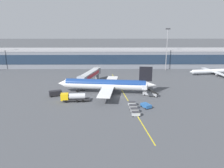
{
  "coord_description": "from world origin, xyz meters",
  "views": [
    {
      "loc": [
        -3.46,
        -86.49,
        28.76
      ],
      "look_at": [
        -2.77,
        3.15,
        4.5
      ],
      "focal_mm": 36.2,
      "sensor_mm": 36.0,
      "label": 1
    }
  ],
  "objects_px": {
    "baggage_cart_3": "(132,103)",
    "main_airliner": "(106,84)",
    "baggage_cart_0": "(136,114)",
    "baggage_cart_1": "(134,110)",
    "fuel_tanker": "(73,97)",
    "crew_van": "(56,93)",
    "commuter_jet_far": "(213,71)",
    "baggage_cart_2": "(133,107)",
    "pushback_tug": "(146,105)",
    "belt_loader": "(150,94)"
  },
  "relations": [
    {
      "from": "baggage_cart_2",
      "to": "belt_loader",
      "type": "bearing_deg",
      "value": 59.36
    },
    {
      "from": "baggage_cart_0",
      "to": "crew_van",
      "type": "bearing_deg",
      "value": 145.67
    },
    {
      "from": "belt_loader",
      "to": "baggage_cart_1",
      "type": "xyz_separation_m",
      "value": [
        -8.32,
        -17.47,
        -0.21
      ]
    },
    {
      "from": "belt_loader",
      "to": "baggage_cart_2",
      "type": "relative_size",
      "value": 2.43
    },
    {
      "from": "main_airliner",
      "to": "belt_loader",
      "type": "distance_m",
      "value": 18.78
    },
    {
      "from": "main_airliner",
      "to": "baggage_cart_1",
      "type": "xyz_separation_m",
      "value": [
        9.81,
        -21.51,
        -3.04
      ]
    },
    {
      "from": "crew_van",
      "to": "commuter_jet_far",
      "type": "distance_m",
      "value": 89.91
    },
    {
      "from": "crew_van",
      "to": "pushback_tug",
      "type": "relative_size",
      "value": 1.23
    },
    {
      "from": "pushback_tug",
      "to": "commuter_jet_far",
      "type": "relative_size",
      "value": 0.16
    },
    {
      "from": "main_airliner",
      "to": "commuter_jet_far",
      "type": "bearing_deg",
      "value": 29.96
    },
    {
      "from": "fuel_tanker",
      "to": "pushback_tug",
      "type": "xyz_separation_m",
      "value": [
        26.47,
        -6.64,
        -0.9
      ]
    },
    {
      "from": "main_airliner",
      "to": "baggage_cart_0",
      "type": "relative_size",
      "value": 15.41
    },
    {
      "from": "belt_loader",
      "to": "baggage_cart_1",
      "type": "bearing_deg",
      "value": -115.45
    },
    {
      "from": "baggage_cart_1",
      "to": "commuter_jet_far",
      "type": "xyz_separation_m",
      "value": [
        50.85,
        56.47,
        1.31
      ]
    },
    {
      "from": "baggage_cart_1",
      "to": "baggage_cart_3",
      "type": "relative_size",
      "value": 1.0
    },
    {
      "from": "belt_loader",
      "to": "baggage_cart_3",
      "type": "xyz_separation_m",
      "value": [
        -8.59,
        -11.08,
        -0.21
      ]
    },
    {
      "from": "baggage_cart_0",
      "to": "baggage_cart_1",
      "type": "relative_size",
      "value": 1.0
    },
    {
      "from": "commuter_jet_far",
      "to": "fuel_tanker",
      "type": "bearing_deg",
      "value": -147.96
    },
    {
      "from": "fuel_tanker",
      "to": "belt_loader",
      "type": "bearing_deg",
      "value": 12.28
    },
    {
      "from": "crew_van",
      "to": "fuel_tanker",
      "type": "bearing_deg",
      "value": -39.05
    },
    {
      "from": "fuel_tanker",
      "to": "crew_van",
      "type": "bearing_deg",
      "value": 140.95
    },
    {
      "from": "belt_loader",
      "to": "baggage_cart_3",
      "type": "bearing_deg",
      "value": -127.81
    },
    {
      "from": "crew_van",
      "to": "pushback_tug",
      "type": "xyz_separation_m",
      "value": [
        34.66,
        -13.29,
        -0.47
      ]
    },
    {
      "from": "crew_van",
      "to": "belt_loader",
      "type": "bearing_deg",
      "value": -0.06
    },
    {
      "from": "baggage_cart_0",
      "to": "baggage_cart_3",
      "type": "bearing_deg",
      "value": 92.5
    },
    {
      "from": "belt_loader",
      "to": "baggage_cart_2",
      "type": "xyz_separation_m",
      "value": [
        -8.45,
        -14.27,
        -0.21
      ]
    },
    {
      "from": "fuel_tanker",
      "to": "baggage_cart_1",
      "type": "xyz_separation_m",
      "value": [
        21.99,
        -10.87,
        -0.96
      ]
    },
    {
      "from": "baggage_cart_1",
      "to": "commuter_jet_far",
      "type": "distance_m",
      "value": 76.0
    },
    {
      "from": "pushback_tug",
      "to": "baggage_cart_2",
      "type": "bearing_deg",
      "value": -167.42
    },
    {
      "from": "baggage_cart_2",
      "to": "main_airliner",
      "type": "bearing_deg",
      "value": 117.84
    },
    {
      "from": "fuel_tanker",
      "to": "baggage_cart_3",
      "type": "xyz_separation_m",
      "value": [
        21.71,
        -4.48,
        -0.96
      ]
    },
    {
      "from": "fuel_tanker",
      "to": "main_airliner",
      "type": "bearing_deg",
      "value": 41.12
    },
    {
      "from": "fuel_tanker",
      "to": "belt_loader",
      "type": "relative_size",
      "value": 1.66
    },
    {
      "from": "fuel_tanker",
      "to": "belt_loader",
      "type": "height_order",
      "value": "belt_loader"
    },
    {
      "from": "pushback_tug",
      "to": "belt_loader",
      "type": "relative_size",
      "value": 0.67
    },
    {
      "from": "belt_loader",
      "to": "baggage_cart_2",
      "type": "distance_m",
      "value": 16.59
    },
    {
      "from": "fuel_tanker",
      "to": "commuter_jet_far",
      "type": "relative_size",
      "value": 0.39
    },
    {
      "from": "main_airliner",
      "to": "baggage_cart_3",
      "type": "distance_m",
      "value": 18.12
    },
    {
      "from": "baggage_cart_2",
      "to": "baggage_cart_1",
      "type": "bearing_deg",
      "value": -87.5
    },
    {
      "from": "crew_van",
      "to": "baggage_cart_1",
      "type": "relative_size",
      "value": 2.0
    },
    {
      "from": "fuel_tanker",
      "to": "baggage_cart_2",
      "type": "height_order",
      "value": "fuel_tanker"
    },
    {
      "from": "fuel_tanker",
      "to": "baggage_cart_0",
      "type": "distance_m",
      "value": 26.24
    },
    {
      "from": "baggage_cart_3",
      "to": "main_airliner",
      "type": "bearing_deg",
      "value": 122.23
    },
    {
      "from": "pushback_tug",
      "to": "commuter_jet_far",
      "type": "xyz_separation_m",
      "value": [
        46.37,
        52.24,
        1.25
      ]
    },
    {
      "from": "baggage_cart_1",
      "to": "baggage_cart_2",
      "type": "distance_m",
      "value": 3.2
    },
    {
      "from": "baggage_cart_0",
      "to": "baggage_cart_1",
      "type": "bearing_deg",
      "value": 92.5
    },
    {
      "from": "main_airliner",
      "to": "baggage_cart_2",
      "type": "bearing_deg",
      "value": -62.16
    },
    {
      "from": "fuel_tanker",
      "to": "baggage_cart_0",
      "type": "xyz_separation_m",
      "value": [
        22.13,
        -14.07,
        -0.96
      ]
    },
    {
      "from": "belt_loader",
      "to": "baggage_cart_0",
      "type": "xyz_separation_m",
      "value": [
        -8.18,
        -20.67,
        -0.21
      ]
    },
    {
      "from": "main_airliner",
      "to": "commuter_jet_far",
      "type": "height_order",
      "value": "main_airliner"
    }
  ]
}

